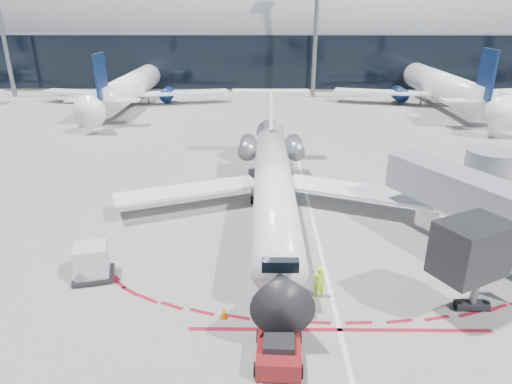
{
  "coord_description": "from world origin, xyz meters",
  "views": [
    {
      "loc": [
        -3.69,
        -28.65,
        13.8
      ],
      "look_at": [
        -3.96,
        -1.83,
        2.95
      ],
      "focal_mm": 32.0,
      "sensor_mm": 36.0,
      "label": 1
    }
  ],
  "objects_px": {
    "regional_jet": "(273,180)",
    "uld_container": "(92,262)",
    "ramp_worker": "(319,282)",
    "pushback_tug": "(279,349)"
  },
  "relations": [
    {
      "from": "regional_jet",
      "to": "uld_container",
      "type": "xyz_separation_m",
      "value": [
        -10.05,
        -9.08,
        -1.4
      ]
    },
    {
      "from": "regional_jet",
      "to": "ramp_worker",
      "type": "xyz_separation_m",
      "value": [
        2.07,
        -10.68,
        -1.51
      ]
    },
    {
      "from": "pushback_tug",
      "to": "uld_container",
      "type": "height_order",
      "value": "uld_container"
    },
    {
      "from": "pushback_tug",
      "to": "ramp_worker",
      "type": "height_order",
      "value": "ramp_worker"
    },
    {
      "from": "regional_jet",
      "to": "pushback_tug",
      "type": "relative_size",
      "value": 6.11
    },
    {
      "from": "uld_container",
      "to": "regional_jet",
      "type": "bearing_deg",
      "value": 27.63
    },
    {
      "from": "ramp_worker",
      "to": "uld_container",
      "type": "relative_size",
      "value": 0.7
    },
    {
      "from": "pushback_tug",
      "to": "uld_container",
      "type": "distance_m",
      "value": 11.67
    },
    {
      "from": "ramp_worker",
      "to": "pushback_tug",
      "type": "bearing_deg",
      "value": 64.73
    },
    {
      "from": "pushback_tug",
      "to": "ramp_worker",
      "type": "relative_size",
      "value": 2.66
    }
  ]
}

